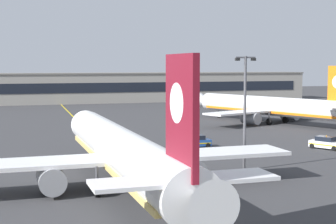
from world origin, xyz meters
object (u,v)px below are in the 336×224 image
airliner_foreground (122,152)px  safety_cone_by_nose_gear (100,157)px  service_car_second (326,143)px  service_car_fifth (195,142)px  airliner_background (270,107)px  apron_lamp_post (245,111)px

airliner_foreground → safety_cone_by_nose_gear: size_ratio=75.34×
service_car_second → safety_cone_by_nose_gear: size_ratio=8.27×
service_car_fifth → safety_cone_by_nose_gear: (-13.72, -5.12, -0.51)m
airliner_background → safety_cone_by_nose_gear: 46.64m
service_car_second → service_car_fifth: same height
airliner_foreground → apron_lamp_post: apron_lamp_post is taller
airliner_foreground → apron_lamp_post: (13.93, 4.42, 2.89)m
airliner_background → service_car_fifth: (-23.55, -22.77, -2.37)m
service_car_second → service_car_fifth: size_ratio=1.07×
airliner_background → service_car_fifth: bearing=-136.0°
apron_lamp_post → airliner_background: bearing=58.2°
service_car_second → safety_cone_by_nose_gear: service_car_second is taller
service_car_fifth → airliner_background: bearing=44.0°
airliner_foreground → service_car_second: bearing=24.7°
airliner_foreground → apron_lamp_post: 14.90m
airliner_background → service_car_second: airliner_background is taller
airliner_background → service_car_fifth: 32.85m
airliner_foreground → safety_cone_by_nose_gear: 15.51m
airliner_background → apron_lamp_post: apron_lamp_post is taller
airliner_foreground → service_car_fifth: size_ratio=9.75×
airliner_foreground → airliner_background: 57.34m
airliner_foreground → airliner_background: airliner_foreground is taller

